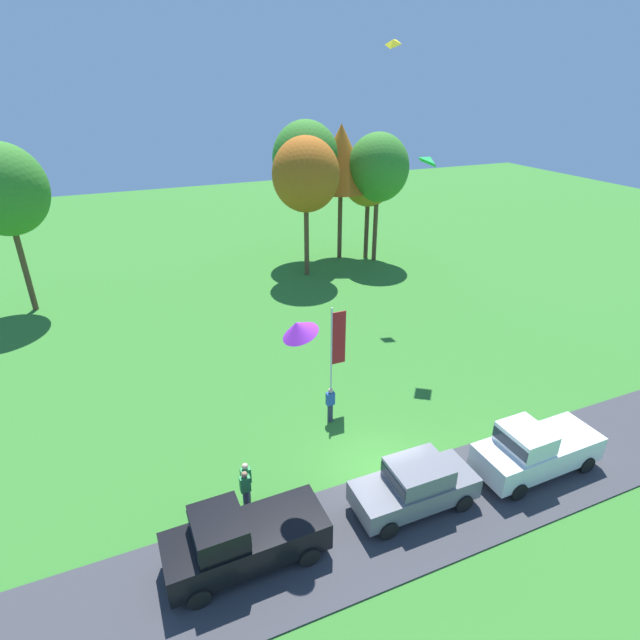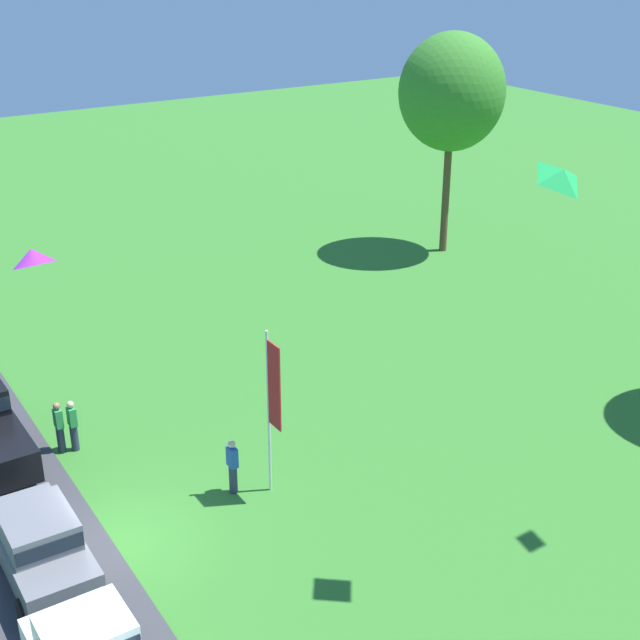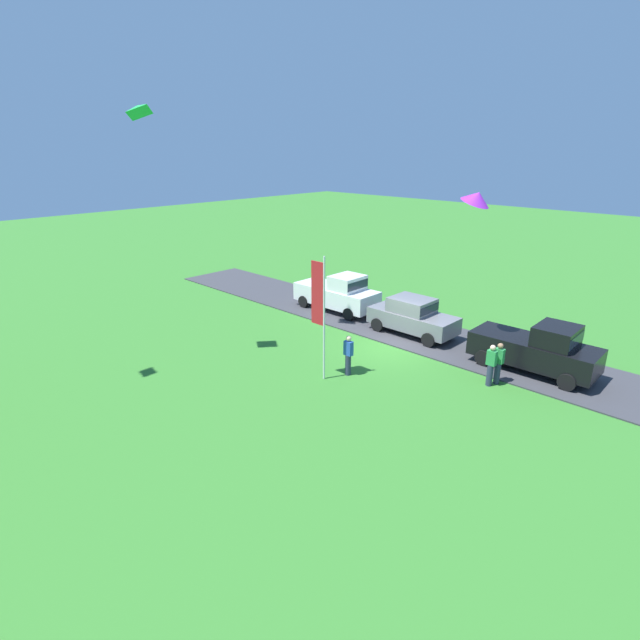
% 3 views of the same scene
% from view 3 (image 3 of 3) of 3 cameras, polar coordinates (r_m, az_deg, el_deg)
% --- Properties ---
extents(ground_plane, '(120.00, 120.00, 0.00)m').
position_cam_3_polar(ground_plane, '(23.57, 7.84, -3.17)').
color(ground_plane, '#337528').
extents(pavement_strip, '(36.00, 4.40, 0.06)m').
position_cam_3_polar(pavement_strip, '(25.47, 11.13, -1.55)').
color(pavement_strip, '#38383D').
rests_on(pavement_strip, ground).
extents(car_pickup_mid_row, '(5.03, 2.11, 2.14)m').
position_cam_3_polar(car_pickup_mid_row, '(22.33, 23.72, -2.95)').
color(car_pickup_mid_row, black).
rests_on(car_pickup_mid_row, ground).
extents(car_sedan_near_entrance, '(4.41, 1.97, 1.84)m').
position_cam_3_polar(car_sedan_near_entrance, '(24.99, 10.51, 0.55)').
color(car_sedan_near_entrance, slate).
rests_on(car_sedan_near_entrance, ground).
extents(car_pickup_far_end, '(5.03, 2.10, 2.14)m').
position_cam_3_polar(car_pickup_far_end, '(28.12, 2.17, 3.13)').
color(car_pickup_far_end, white).
rests_on(car_pickup_far_end, ground).
extents(person_watching_sky, '(0.36, 0.24, 1.71)m').
position_cam_3_polar(person_watching_sky, '(20.39, 3.25, -4.02)').
color(person_watching_sky, '#2D334C').
rests_on(person_watching_sky, ground).
extents(person_beside_suv, '(0.36, 0.24, 1.71)m').
position_cam_3_polar(person_beside_suv, '(20.57, 18.94, -4.88)').
color(person_beside_suv, '#2D334C').
rests_on(person_beside_suv, ground).
extents(person_on_lawn, '(0.36, 0.24, 1.71)m').
position_cam_3_polar(person_on_lawn, '(20.85, 19.72, -4.65)').
color(person_on_lawn, '#2D334C').
rests_on(person_on_lawn, ground).
extents(flag_banner, '(0.71, 0.08, 5.04)m').
position_cam_3_polar(flag_banner, '(19.35, -0.03, 2.03)').
color(flag_banner, silver).
rests_on(flag_banner, ground).
extents(kite_delta_trailing_tail, '(1.32, 1.25, 0.80)m').
position_cam_3_polar(kite_delta_trailing_tail, '(20.58, 17.50, 13.20)').
color(kite_delta_trailing_tail, purple).
extents(kite_diamond_over_trees, '(0.97, 0.88, 0.66)m').
position_cam_3_polar(kite_diamond_over_trees, '(21.63, -20.14, 21.64)').
color(kite_diamond_over_trees, green).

